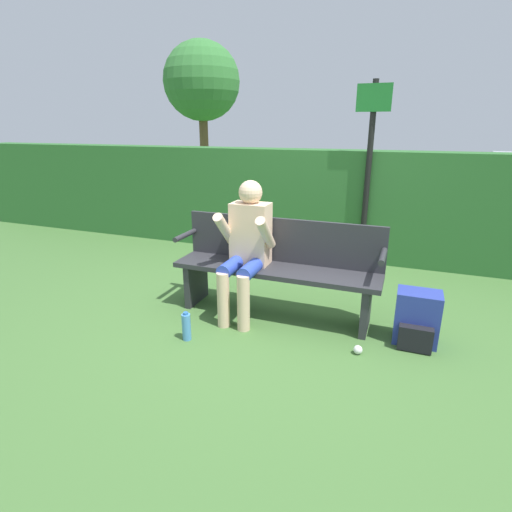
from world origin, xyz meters
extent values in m
plane|color=#426B33|center=(0.00, 0.00, 0.00)|extent=(40.00, 40.00, 0.00)
cube|color=#2D662D|center=(0.00, 2.05, 0.71)|extent=(12.00, 0.44, 1.41)
cube|color=#2D2D33|center=(0.00, 0.00, 0.45)|extent=(1.91, 0.43, 0.05)
cube|color=#2D2D33|center=(0.00, 0.20, 0.68)|extent=(1.91, 0.04, 0.42)
cube|color=#2D2D33|center=(-0.83, 0.00, 0.21)|extent=(0.06, 0.38, 0.43)
cube|color=#2D2D33|center=(0.83, 0.00, 0.21)|extent=(0.06, 0.38, 0.43)
cylinder|color=#2D2D33|center=(-0.93, 0.00, 0.69)|extent=(0.05, 0.38, 0.05)
cylinder|color=#2D2D33|center=(0.93, 0.00, 0.69)|extent=(0.05, 0.38, 0.05)
cube|color=beige|center=(-0.26, 0.04, 0.76)|extent=(0.35, 0.22, 0.57)
sphere|color=beige|center=(-0.26, 0.04, 1.14)|extent=(0.22, 0.22, 0.22)
cylinder|color=#2D47B7|center=(-0.35, -0.17, 0.51)|extent=(0.13, 0.42, 0.13)
cylinder|color=#2D47B7|center=(-0.16, -0.17, 0.51)|extent=(0.13, 0.42, 0.13)
cylinder|color=beige|center=(-0.35, -0.38, 0.25)|extent=(0.11, 0.11, 0.51)
cylinder|color=beige|center=(-0.16, -0.38, 0.25)|extent=(0.11, 0.11, 0.51)
cylinder|color=beige|center=(-0.45, -0.10, 0.82)|extent=(0.09, 0.35, 0.35)
cylinder|color=beige|center=(-0.06, -0.10, 0.82)|extent=(0.09, 0.35, 0.35)
cube|color=#283893|center=(1.24, -0.06, 0.22)|extent=(0.34, 0.24, 0.45)
cube|color=black|center=(1.24, -0.22, 0.11)|extent=(0.26, 0.08, 0.20)
cylinder|color=#4C8CCC|center=(-0.54, -0.71, 0.12)|extent=(0.07, 0.07, 0.23)
cylinder|color=#2D66B2|center=(-0.54, -0.71, 0.24)|extent=(0.04, 0.04, 0.02)
cylinder|color=black|center=(0.58, 1.79, 1.11)|extent=(0.07, 0.07, 2.22)
cube|color=#196626|center=(0.58, 1.74, 2.01)|extent=(0.39, 0.02, 0.30)
cylinder|color=brown|center=(-4.01, 6.25, 1.09)|extent=(0.22, 0.22, 2.18)
sphere|color=#387A38|center=(-4.01, 6.25, 2.75)|extent=(1.89, 1.89, 1.89)
sphere|color=silver|center=(0.83, -0.42, 0.04)|extent=(0.07, 0.07, 0.07)
camera|label=1|loc=(1.06, -3.28, 1.71)|focal=28.00mm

